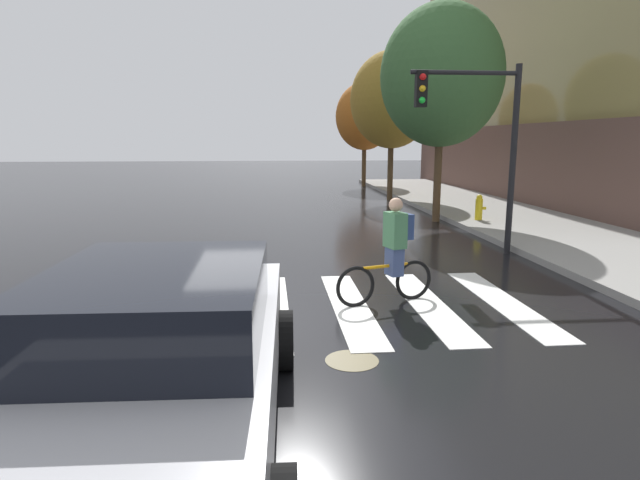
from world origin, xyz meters
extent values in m
plane|color=black|center=(0.00, 0.00, 0.00)|extent=(120.00, 120.00, 0.00)
cube|color=silver|center=(-2.62, 0.00, 0.01)|extent=(0.55, 3.72, 0.01)
cube|color=silver|center=(-1.37, 0.00, 0.01)|extent=(0.55, 3.72, 0.01)
cube|color=silver|center=(-0.13, 0.00, 0.01)|extent=(0.55, 3.72, 0.01)
cube|color=silver|center=(1.11, 0.00, 0.01)|extent=(0.55, 3.72, 0.01)
cube|color=silver|center=(2.35, 0.00, 0.01)|extent=(0.55, 3.72, 0.01)
cube|color=silver|center=(3.60, 0.00, 0.01)|extent=(0.55, 3.72, 0.01)
cylinder|color=#473D1E|center=(0.82, -2.05, 0.00)|extent=(0.64, 0.64, 0.01)
cube|color=#B7B7BC|center=(-1.02, -3.62, 0.69)|extent=(2.02, 4.67, 0.70)
cube|color=black|center=(-1.02, -3.77, 1.31)|extent=(1.73, 2.26, 0.55)
cylinder|color=black|center=(-1.92, -2.11, 0.34)|extent=(0.26, 0.69, 0.68)
cylinder|color=black|center=(0.00, -2.18, 0.34)|extent=(0.26, 0.69, 0.68)
torus|color=black|center=(2.19, 0.28, 0.33)|extent=(0.65, 0.25, 0.66)
torus|color=black|center=(1.19, -0.02, 0.33)|extent=(0.65, 0.25, 0.66)
cylinder|color=orange|center=(1.69, 0.13, 0.61)|extent=(0.87, 0.31, 0.05)
cylinder|color=orange|center=(1.84, 0.17, 0.68)|extent=(0.04, 0.04, 0.45)
cube|color=#384772|center=(1.84, 0.17, 0.73)|extent=(0.27, 0.33, 0.56)
cube|color=#3F724C|center=(1.84, 0.17, 1.18)|extent=(0.33, 0.41, 0.56)
sphere|color=tan|center=(1.84, 0.17, 1.58)|extent=(0.22, 0.22, 0.22)
cube|color=navy|center=(2.01, 0.22, 1.23)|extent=(0.23, 0.31, 0.40)
cylinder|color=black|center=(5.32, 3.61, 2.10)|extent=(0.14, 0.14, 4.20)
cylinder|color=black|center=(4.12, 3.61, 4.00)|extent=(2.40, 0.10, 0.10)
cube|color=black|center=(3.16, 3.61, 3.65)|extent=(0.24, 0.20, 0.76)
sphere|color=red|center=(3.16, 3.50, 3.89)|extent=(0.14, 0.14, 0.14)
sphere|color=gold|center=(3.16, 3.50, 3.65)|extent=(0.14, 0.14, 0.14)
sphere|color=green|center=(3.16, 3.50, 3.41)|extent=(0.14, 0.14, 0.14)
cylinder|color=gold|center=(6.30, 7.77, 0.47)|extent=(0.22, 0.22, 0.65)
sphere|color=gold|center=(6.30, 7.77, 0.84)|extent=(0.18, 0.18, 0.18)
cylinder|color=gold|center=(6.46, 7.77, 0.51)|extent=(0.12, 0.09, 0.09)
cylinder|color=#4C3823|center=(5.20, 8.54, 1.51)|extent=(0.24, 0.24, 3.02)
ellipsoid|color=#386033|center=(5.20, 8.54, 4.52)|extent=(3.75, 3.75, 4.32)
cylinder|color=#4C3823|center=(5.12, 14.79, 1.42)|extent=(0.24, 0.24, 2.84)
ellipsoid|color=olive|center=(5.12, 14.79, 4.25)|extent=(3.53, 3.53, 4.06)
cylinder|color=#4C3823|center=(5.22, 21.81, 1.29)|extent=(0.24, 0.24, 2.58)
ellipsoid|color=#A5591E|center=(5.22, 21.81, 3.87)|extent=(3.22, 3.22, 3.70)
camera|label=1|loc=(-0.12, -7.89, 2.57)|focal=29.76mm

